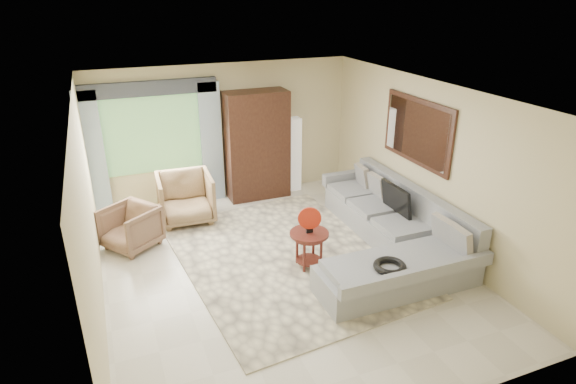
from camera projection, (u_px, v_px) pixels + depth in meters
name	position (u px, v px, depth m)	size (l,w,h in m)	color
ground	(281.00, 267.00, 7.19)	(6.00, 6.00, 0.00)	silver
area_rug	(286.00, 257.00, 7.45)	(3.00, 4.00, 0.02)	#F4E8C1
sectional_sofa	(391.00, 235.00, 7.54)	(2.30, 3.46, 0.90)	#93969A
tv_screen	(396.00, 199.00, 7.74)	(0.06, 0.74, 0.48)	black
garden_hose	(390.00, 266.00, 6.20)	(0.43, 0.43, 0.09)	black
coffee_table	(309.00, 249.00, 7.10)	(0.58, 0.58, 0.58)	#471913
red_disc	(310.00, 218.00, 6.90)	(0.34, 0.34, 0.03)	red
armchair_left	(131.00, 228.00, 7.63)	(0.74, 0.77, 0.70)	brown
armchair_right	(186.00, 198.00, 8.49)	(0.93, 0.95, 0.87)	#997553
potted_plant	(125.00, 212.00, 8.36)	(0.47, 0.41, 0.52)	#999999
armoire	(257.00, 145.00, 9.29)	(1.20, 0.55, 2.10)	black
floor_lamp	(294.00, 154.00, 9.74)	(0.24, 0.24, 1.50)	silver
window	(153.00, 135.00, 8.72)	(1.80, 0.04, 1.40)	#669E59
curtain_left	(93.00, 156.00, 8.38)	(0.40, 0.08, 2.30)	#9EB7CC
curtain_right	(211.00, 143.00, 9.10)	(0.40, 0.08, 2.30)	#9EB7CC
valance	(148.00, 88.00, 8.33)	(2.40, 0.12, 0.26)	#1E232D
wall_mirror	(417.00, 131.00, 7.65)	(0.05, 1.70, 1.05)	black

